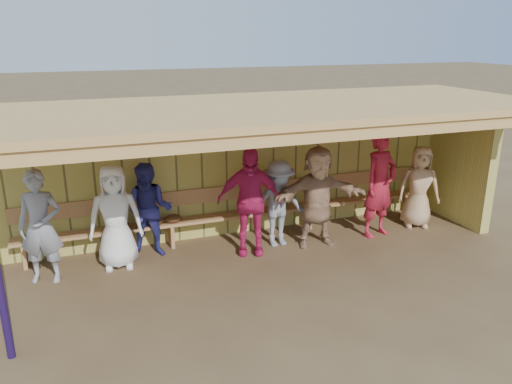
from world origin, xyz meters
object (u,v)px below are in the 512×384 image
player_g (380,184)px  bench (241,208)px  player_e (278,204)px  player_f (318,197)px  player_a (41,227)px  player_d (249,201)px  player_h (419,187)px  player_c (149,210)px  player_b (115,217)px

player_g → bench: 2.49m
player_e → player_f: 0.67m
player_a → player_d: size_ratio=0.95×
player_g → player_a: bearing=162.6°
player_h → bench: size_ratio=0.20×
player_c → player_e: 2.15m
player_f → player_g: 1.23m
player_c → player_d: (1.55, -0.45, 0.12)m
player_c → player_d: size_ratio=0.87×
player_h → player_g: bearing=-148.1°
player_e → player_f: bearing=-23.0°
player_e → bench: player_e is taller
player_b → player_d: player_d is taller
player_f → player_h: size_ratio=1.13×
player_c → player_g: bearing=12.0°
player_b → player_g: bearing=2.8°
player_h → player_a: bearing=-156.3°
player_a → player_d: bearing=13.2°
player_h → player_c: bearing=-160.6°
player_d → player_h: player_d is taller
player_h → player_f: bearing=-152.1°
player_d → player_e: player_d is taller
player_c → bench: 1.71m
player_h → bench: 3.35m
player_h → bench: (-3.27, 0.70, -0.25)m
player_b → player_g: size_ratio=0.86×
player_c → player_b: bearing=-137.3°
player_d → player_g: 2.42m
player_b → player_f: size_ratio=0.94×
player_e → player_b: bearing=174.6°
player_f → player_h: 2.20m
player_a → player_c: bearing=27.5°
player_c → player_d: 1.62m
player_b → player_d: size_ratio=0.92×
bench → player_a: bearing=-168.5°
player_b → player_h: 5.49m
player_f → player_h: bearing=10.8°
player_c → player_d: bearing=3.3°
player_b → player_h: player_b is taller
player_d → player_e: (0.57, 0.13, -0.15)m
player_e → player_g: (1.85, -0.20, 0.21)m
player_c → player_a: bearing=-147.8°
player_b → bench: 2.30m
player_f → player_g: player_g is taller
player_b → player_f: (3.29, -0.31, 0.05)m
player_c → player_h: player_c is taller
player_h → player_e: bearing=-157.4°
player_c → player_g: 4.01m
player_a → player_g: size_ratio=0.88×
player_a → player_e: player_a is taller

